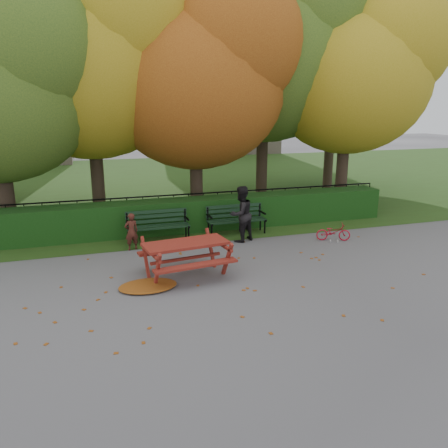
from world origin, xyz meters
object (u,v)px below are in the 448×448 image
object	(u,v)px
adult	(241,214)
tree_e	(360,69)
tree_a	(2,79)
child	(131,232)
tree_c	(206,74)
tree_g	(343,70)
tree_b	(100,54)
bicycle	(333,232)
bench_right	(236,217)
picnic_table	(186,250)
tree_d	(277,45)
bench_left	(158,223)

from	to	relation	value
adult	tree_e	bearing A→B (deg)	-177.62
tree_a	child	xyz separation A→B (m)	(3.07, -2.53, -4.01)
tree_c	tree_g	size ratio (longest dim) A/B	0.94
tree_a	tree_b	size ratio (longest dim) A/B	0.85
tree_b	bicycle	distance (m)	9.16
bench_right	adult	size ratio (longest dim) A/B	1.11
tree_a	picnic_table	distance (m)	7.42
tree_a	tree_e	world-z (taller)	tree_e
picnic_table	bicycle	size ratio (longest dim) A/B	2.13
tree_b	picnic_table	distance (m)	7.78
tree_d	tree_e	bearing A→B (deg)	-28.91
tree_c	tree_g	world-z (taller)	tree_g
bench_left	child	bearing A→B (deg)	-141.15
tree_g	picnic_table	world-z (taller)	tree_g
bench_right	bench_left	bearing A→B (deg)	180.00
tree_e	bicycle	bearing A→B (deg)	-129.13
bench_right	tree_c	bearing A→B (deg)	96.70
tree_b	bench_right	distance (m)	6.76
bench_right	child	distance (m)	3.28
bench_right	tree_a	bearing A→B (deg)	163.39
tree_g	picnic_table	distance (m)	13.91
tree_a	adult	size ratio (longest dim) A/B	4.62
tree_b	tree_c	xyz separation A→B (m)	(3.28, -0.78, -0.58)
bench_right	tree_g	bearing A→B (deg)	39.95
tree_b	tree_e	world-z (taller)	tree_b
tree_b	adult	world-z (taller)	tree_b
tree_e	child	bearing A→B (deg)	-162.49
tree_c	child	xyz separation A→B (m)	(-2.95, -2.92, -4.31)
bench_left	tree_g	bearing A→B (deg)	32.17
tree_e	bicycle	xyz separation A→B (m)	(-2.95, -3.63, -4.83)
child	adult	xyz separation A→B (m)	(3.10, -0.14, 0.30)
bicycle	adult	bearing A→B (deg)	95.06
tree_e	bench_left	distance (m)	9.29
tree_d	bench_right	xyz separation A→B (m)	(-2.78, -3.53, -5.46)
tree_a	tree_c	bearing A→B (deg)	3.65
bench_left	bicycle	world-z (taller)	bench_left
tree_a	child	distance (m)	5.65
tree_b	picnic_table	xyz separation A→B (m)	(1.31, -6.01, -4.77)
tree_b	adult	distance (m)	6.90
tree_g	picnic_table	bearing A→B (deg)	-136.37
tree_a	bicycle	size ratio (longest dim) A/B	7.68
bicycle	tree_b	bearing A→B (deg)	73.96
tree_c	picnic_table	world-z (taller)	tree_c
tree_e	bench_left	xyz separation A→B (m)	(-7.82, -2.07, -4.56)
tree_g	tree_a	bearing A→B (deg)	-162.81
tree_d	child	distance (m)	9.13
child	bicycle	xyz separation A→B (m)	(5.69, -0.90, -0.26)
bench_left	child	world-z (taller)	child
tree_e	bicycle	size ratio (longest dim) A/B	8.37
child	bicycle	distance (m)	5.76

